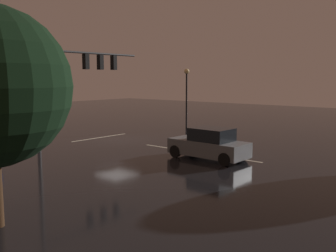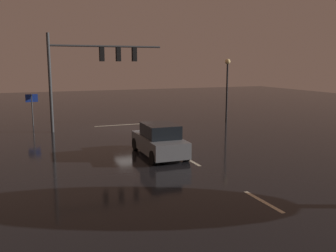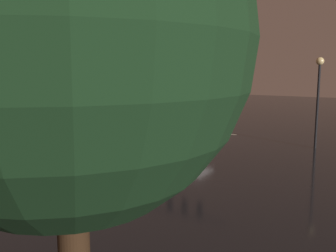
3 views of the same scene
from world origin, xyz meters
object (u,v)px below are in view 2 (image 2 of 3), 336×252
(street_lamp_left_kerb, at_px, (227,78))
(route_sign, at_px, (32,103))
(car_approaching, at_px, (159,141))
(traffic_signal_assembly, at_px, (92,63))

(street_lamp_left_kerb, relative_size, route_sign, 2.05)
(car_approaching, bearing_deg, street_lamp_left_kerb, -136.99)
(route_sign, bearing_deg, traffic_signal_assembly, 141.19)
(car_approaching, height_order, street_lamp_left_kerb, street_lamp_left_kerb)
(traffic_signal_assembly, xyz_separation_m, car_approaching, (-1.66, 9.13, -3.98))
(traffic_signal_assembly, relative_size, route_sign, 3.28)
(street_lamp_left_kerb, bearing_deg, traffic_signal_assembly, -4.09)
(traffic_signal_assembly, height_order, route_sign, traffic_signal_assembly)
(car_approaching, xyz_separation_m, route_sign, (5.76, -12.43, 1.00))
(traffic_signal_assembly, height_order, car_approaching, traffic_signal_assembly)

